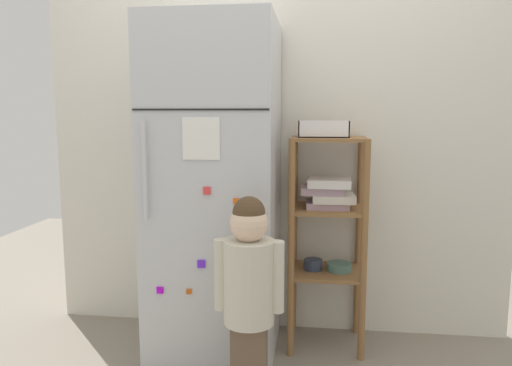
# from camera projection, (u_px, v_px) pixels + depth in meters

# --- Properties ---
(ground_plane) EXTENTS (6.00, 6.00, 0.00)m
(ground_plane) POSITION_uv_depth(u_px,v_px,m) (269.00, 353.00, 2.59)
(ground_plane) COLOR gray
(kitchen_wall_back) EXTENTS (2.65, 0.03, 2.23)m
(kitchen_wall_back) POSITION_uv_depth(u_px,v_px,m) (276.00, 140.00, 2.78)
(kitchen_wall_back) COLOR silver
(kitchen_wall_back) RESTS_ON ground
(refrigerator) EXTENTS (0.64, 0.64, 1.73)m
(refrigerator) POSITION_uv_depth(u_px,v_px,m) (215.00, 191.00, 2.53)
(refrigerator) COLOR silver
(refrigerator) RESTS_ON ground
(child_standing) EXTENTS (0.30, 0.22, 0.93)m
(child_standing) POSITION_uv_depth(u_px,v_px,m) (249.00, 281.00, 2.06)
(child_standing) COLOR brown
(child_standing) RESTS_ON ground
(pantry_shelf_unit) EXTENTS (0.40, 0.35, 1.14)m
(pantry_shelf_unit) POSITION_uv_depth(u_px,v_px,m) (327.00, 217.00, 2.60)
(pantry_shelf_unit) COLOR olive
(pantry_shelf_unit) RESTS_ON ground
(fruit_bin) EXTENTS (0.26, 0.18, 0.09)m
(fruit_bin) POSITION_uv_depth(u_px,v_px,m) (325.00, 131.00, 2.54)
(fruit_bin) COLOR white
(fruit_bin) RESTS_ON pantry_shelf_unit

